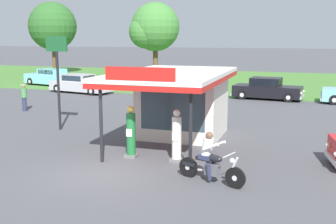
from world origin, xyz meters
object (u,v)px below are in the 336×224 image
Objects in this scene: parked_car_back_row_centre at (51,78)px; roadside_pole_sign at (57,66)px; parked_car_back_row_far_right at (267,89)px; gas_pump_offside at (177,138)px; parked_car_second_row_spare at (180,82)px; bystander_chatting_near_pumps at (24,97)px; gas_pump_nearside at (131,134)px; motorcycle_with_rider at (210,162)px; parked_car_back_row_left at (80,84)px.

roadside_pole_sign is (10.89, -15.93, 2.33)m from parked_car_back_row_centre.
gas_pump_offside is at bearing -96.22° from parked_car_back_row_far_right.
parked_car_second_row_spare is at bearing -0.22° from parked_car_back_row_centre.
parked_car_back_row_centre is at bearing 124.38° from roadside_pole_sign.
gas_pump_offside is 13.62m from bystander_chatting_near_pumps.
bystander_chatting_near_pumps is (-9.89, 7.08, -0.02)m from gas_pump_nearside.
roadside_pole_sign reaches higher than bystander_chatting_near_pumps.
parked_car_second_row_spare is at bearing 100.80° from gas_pump_nearside.
gas_pump_nearside is 3.82m from motorcycle_with_rider.
gas_pump_offside is at bearing -47.29° from parked_car_back_row_centre.
bystander_chatting_near_pumps is (-11.64, 7.08, -0.01)m from gas_pump_offside.
gas_pump_offside is 2.42m from motorcycle_with_rider.
gas_pump_offside reaches higher than bystander_chatting_near_pumps.
bystander_chatting_near_pumps is (-13.43, -9.37, 0.15)m from parked_car_back_row_far_right.
gas_pump_offside reaches higher than parked_car_back_row_centre.
gas_pump_offside is 0.43× the size of roadside_pole_sign.
parked_car_back_row_centre is (-19.50, 2.74, 0.01)m from parked_car_back_row_far_right.
gas_pump_offside is 0.34× the size of parked_car_second_row_spare.
gas_pump_nearside is 16.82m from parked_car_back_row_far_right.
gas_pump_nearside is 0.34× the size of parked_car_second_row_spare.
parked_car_back_row_left is 3.42× the size of bystander_chatting_near_pumps.
roadside_pole_sign reaches higher than parked_car_back_row_centre.
parked_car_back_row_far_right is 1.14× the size of roadside_pole_sign.
parked_car_back_row_far_right is at bearing -20.47° from parked_car_second_row_spare.
parked_car_back_row_left is 0.98× the size of parked_car_back_row_centre.
parked_car_second_row_spare is at bearing 105.78° from gas_pump_offside.
parked_car_back_row_left is (-7.20, -3.66, -0.02)m from parked_car_second_row_spare.
parked_car_second_row_spare is at bearing 26.94° from parked_car_back_row_left.
parked_car_back_row_left is 6.31m from parked_car_back_row_centre.
bystander_chatting_near_pumps is (0.97, -8.39, 0.18)m from parked_car_back_row_left.
parked_car_back_row_centre reaches higher than parked_car_second_row_spare.
gas_pump_nearside is at bearing -79.20° from parked_car_second_row_spare.
parked_car_back_row_far_right is (7.20, -2.69, 0.01)m from parked_car_second_row_spare.
gas_pump_offside reaches higher than parked_car_second_row_spare.
parked_car_back_row_left is 13.73m from roadside_pole_sign.
parked_car_back_row_far_right is at bearing 77.83° from gas_pump_nearside.
gas_pump_offside is (1.76, -0.00, -0.02)m from gas_pump_nearside.
bystander_chatting_near_pumps is at bearing -117.35° from parked_car_second_row_spare.
gas_pump_offside is 16.54m from parked_car_back_row_far_right.
bystander_chatting_near_pumps reaches higher than parked_car_back_row_left.
bystander_chatting_near_pumps is at bearing 148.69° from gas_pump_offside.
parked_car_back_row_centre is at bearing 143.99° from parked_car_back_row_left.
bystander_chatting_near_pumps is (6.07, -12.10, 0.15)m from parked_car_back_row_centre.
parked_car_back_row_far_right reaches higher than parked_car_second_row_spare.
parked_car_back_row_left is (-12.61, 15.47, -0.18)m from gas_pump_offside.
parked_car_back_row_centre is 1.27× the size of roadside_pole_sign.
motorcycle_with_rider reaches higher than parked_car_back_row_left.
gas_pump_offside reaches higher than parked_car_back_row_left.
parked_car_back_row_far_right is (0.19, 18.24, 0.05)m from motorcycle_with_rider.
motorcycle_with_rider is 0.40× the size of parked_car_second_row_spare.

